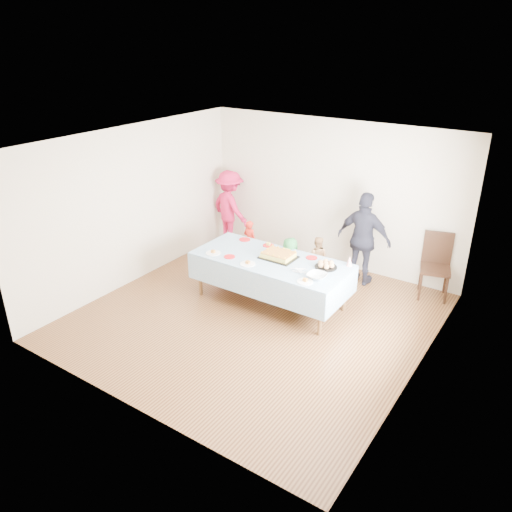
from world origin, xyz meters
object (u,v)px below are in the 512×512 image
Objects in this scene: party_table at (271,262)px; birthday_cake at (279,255)px; dining_chair at (436,262)px; adult_left at (230,208)px.

party_table is 0.17m from birthday_cake.
party_table is at bearing -156.90° from dining_chair.
dining_chair is at bearing -162.22° from adult_left.
party_table is 4.56× the size of birthday_cake.
birthday_cake is at bearing 51.27° from party_table.
dining_chair is 4.16m from adult_left.
dining_chair reaches higher than party_table.
adult_left is at bearing 164.54° from dining_chair.
party_table is 2.75m from dining_chair.
dining_chair is (2.11, 1.76, -0.12)m from party_table.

